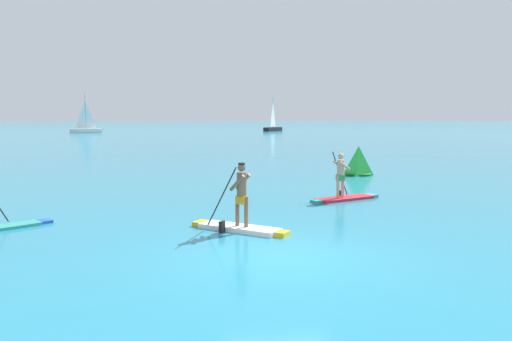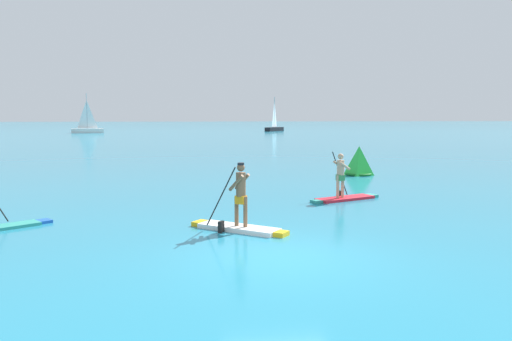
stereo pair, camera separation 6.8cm
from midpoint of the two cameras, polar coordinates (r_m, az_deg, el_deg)
The scene contains 6 objects.
ground at distance 11.26m, azimuth 2.97°, elevation -9.62°, with size 440.00×440.00×0.00m, color teal.
paddleboarder_mid_center at distance 13.64m, azimuth -1.80°, elevation -5.13°, with size 2.53×2.03×1.84m.
paddleboarder_far_right at distance 18.79m, azimuth 9.84°, elevation -2.09°, with size 2.81×1.61×1.79m.
race_marker_buoy at distance 26.63m, azimuth 11.48°, elevation 0.94°, with size 1.47×1.47×1.48m.
sailboat_left_horizon at distance 90.57m, azimuth -18.27°, elevation 4.49°, with size 5.38×2.76×6.64m.
sailboat_right_horizon at distance 95.86m, azimuth 2.08°, elevation 4.96°, with size 4.11×4.68×6.34m.
Camera 2 is at (-1.78, -10.69, 3.08)m, focal length 35.86 mm.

